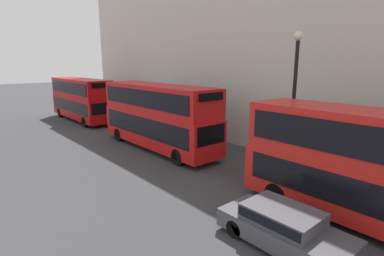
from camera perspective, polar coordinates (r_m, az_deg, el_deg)
name	(u,v)px	position (r m, az deg, el deg)	size (l,w,h in m)	color
bus_second_in_queue	(158,114)	(20.61, -6.55, 2.66)	(2.59, 10.47, 4.45)	red
bus_third_in_queue	(81,98)	(32.82, -20.36, 5.44)	(2.59, 10.18, 4.27)	#B20C0F
car_hatchback	(283,226)	(10.70, 17.02, -17.44)	(1.87, 4.32, 1.31)	#47474C
street_lamp	(294,92)	(15.65, 18.89, 6.43)	(0.44, 0.44, 7.35)	black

